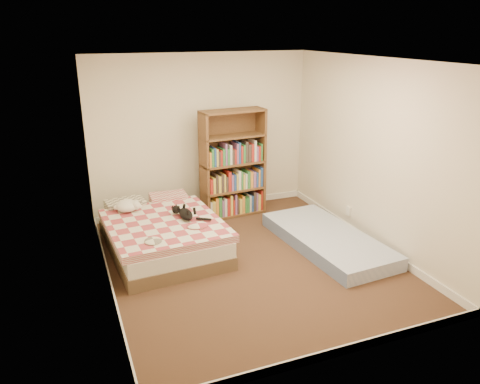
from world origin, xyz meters
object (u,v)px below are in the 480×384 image
object	(u,v)px
bed	(161,233)
black_cat	(185,213)
white_dog	(128,206)
floor_mattress	(327,240)
bookshelf	(232,178)

from	to	relation	value
bed	black_cat	xyz separation A→B (m)	(0.31, -0.14, 0.29)
white_dog	black_cat	bearing A→B (deg)	-50.29
floor_mattress	black_cat	distance (m)	1.97
bookshelf	floor_mattress	world-z (taller)	bookshelf
bookshelf	white_dog	bearing A→B (deg)	-169.04
floor_mattress	black_cat	xyz separation A→B (m)	(-1.82, 0.61, 0.43)
black_cat	floor_mattress	bearing A→B (deg)	-44.75
bed	white_dog	world-z (taller)	white_dog
bed	bookshelf	distance (m)	1.63
bed	white_dog	bearing A→B (deg)	131.17
bed	floor_mattress	xyz separation A→B (m)	(2.13, -0.75, -0.14)
bookshelf	floor_mattress	size ratio (longest dim) A/B	0.82
white_dog	bookshelf	bearing A→B (deg)	2.35
black_cat	white_dog	xyz separation A→B (m)	(-0.68, 0.51, 0.02)
black_cat	white_dog	bearing A→B (deg)	116.83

